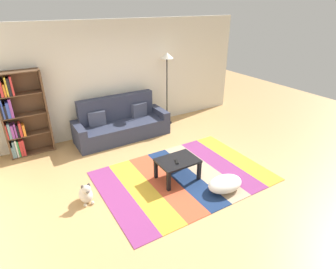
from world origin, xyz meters
name	(u,v)px	position (x,y,z in m)	size (l,w,h in m)	color
ground_plane	(178,171)	(0.00, 0.00, 0.00)	(14.00, 14.00, 0.00)	tan
back_wall	(123,77)	(0.00, 2.55, 1.35)	(6.80, 0.10, 2.70)	silver
rug	(184,176)	(-0.01, -0.23, 0.00)	(3.13, 2.19, 0.01)	#843370
couch	(121,124)	(-0.34, 2.02, 0.34)	(2.26, 0.80, 1.00)	#2D3347
bookshelf	(18,116)	(-2.47, 2.31, 0.90)	(0.90, 0.28, 1.82)	brown
coffee_table	(177,163)	(-0.16, -0.22, 0.34)	(0.75, 0.55, 0.40)	black
pouf	(225,184)	(0.38, -0.95, 0.13)	(0.67, 0.44, 0.24)	white
dog	(86,194)	(-1.83, 0.01, 0.16)	(0.22, 0.35, 0.40)	beige
standing_lamp	(167,65)	(1.06, 2.17, 1.59)	(0.32, 0.32, 1.90)	black
tv_remote	(177,162)	(-0.21, -0.28, 0.42)	(0.04, 0.15, 0.02)	black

